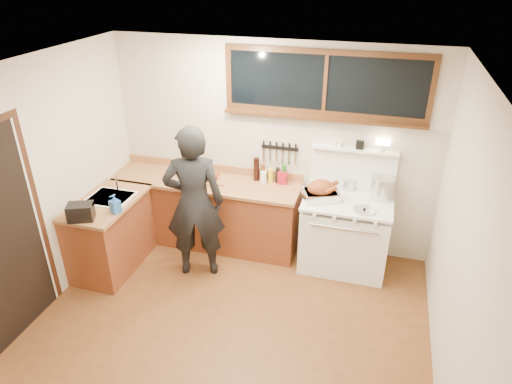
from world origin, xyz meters
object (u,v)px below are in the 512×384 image
(vintage_stove, at_px, (345,232))
(roast_turkey, at_px, (321,191))
(man, at_px, (194,203))
(cutting_board, at_px, (211,178))

(vintage_stove, height_order, roast_turkey, vintage_stove)
(roast_turkey, bearing_deg, vintage_stove, 10.07)
(man, xyz_separation_m, roast_turkey, (1.35, 0.55, 0.07))
(vintage_stove, height_order, man, man)
(man, xyz_separation_m, cutting_board, (-0.04, 0.62, 0.02))
(vintage_stove, relative_size, man, 0.85)
(cutting_board, xyz_separation_m, roast_turkey, (1.39, -0.08, 0.05))
(man, bearing_deg, cutting_board, 93.68)
(cutting_board, bearing_deg, man, -86.32)
(vintage_stove, bearing_deg, cutting_board, 179.36)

